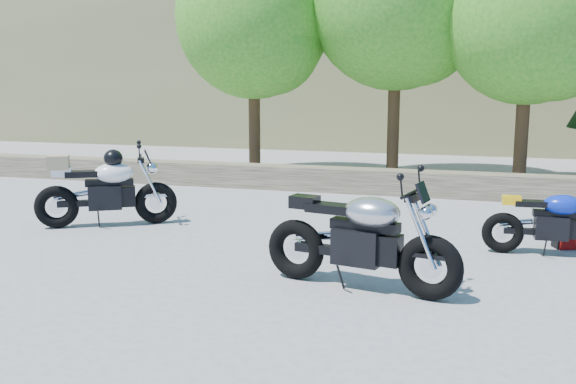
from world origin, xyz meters
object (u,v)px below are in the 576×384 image
object	(u,v)px
silver_bike	(361,240)
white_bike	(106,189)
blue_bike	(554,223)
backpack	(565,235)

from	to	relation	value
silver_bike	white_bike	world-z (taller)	white_bike
blue_bike	backpack	xyz separation A→B (m)	(0.21, 0.46, -0.25)
silver_bike	blue_bike	xyz separation A→B (m)	(2.19, 2.11, -0.12)
blue_bike	white_bike	bearing A→B (deg)	177.60
silver_bike	white_bike	xyz separation A→B (m)	(-4.46, 1.97, 0.04)
blue_bike	backpack	bearing A→B (deg)	62.41
backpack	silver_bike	bearing A→B (deg)	-153.21
blue_bike	backpack	size ratio (longest dim) A/B	4.71
white_bike	backpack	size ratio (longest dim) A/B	5.24
white_bike	blue_bike	size ratio (longest dim) A/B	1.11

